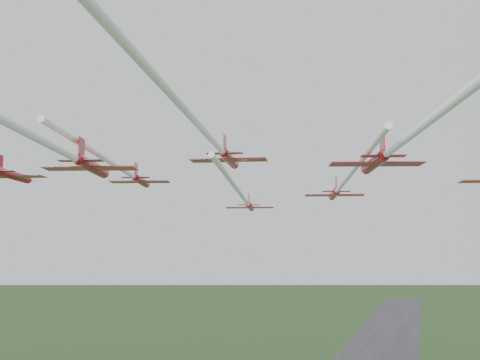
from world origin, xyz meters
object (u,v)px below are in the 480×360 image
(jet_row4_right, at_px, (421,127))
(jet_lead, at_px, (244,198))
(jet_row2_right, at_px, (342,184))
(jet_row2_left, at_px, (126,172))
(jet_row4_left, at_px, (64,152))
(jet_row3_mid, at_px, (203,130))

(jet_row4_right, bearing_deg, jet_lead, 104.84)
(jet_lead, bearing_deg, jet_row2_right, -37.56)
(jet_row2_left, xyz_separation_m, jet_row2_right, (27.96, 4.24, -2.15))
(jet_row4_right, bearing_deg, jet_row4_left, 155.65)
(jet_row2_right, height_order, jet_row4_left, jet_row4_left)
(jet_lead, height_order, jet_row2_right, jet_row2_right)
(jet_row3_mid, bearing_deg, jet_row4_left, -157.51)
(jet_lead, bearing_deg, jet_row2_left, -151.05)
(jet_lead, height_order, jet_row2_left, jet_row2_left)
(jet_lead, bearing_deg, jet_row3_mid, -92.91)
(jet_lead, relative_size, jet_row2_right, 1.10)
(jet_lead, xyz_separation_m, jet_row3_mid, (5.01, -30.72, 3.41))
(jet_row2_right, distance_m, jet_row4_left, 36.50)
(jet_row2_left, bearing_deg, jet_row4_right, -53.85)
(jet_row4_left, bearing_deg, jet_row2_right, 41.17)
(jet_row2_left, xyz_separation_m, jet_row4_right, (37.47, -30.69, -2.72))
(jet_lead, bearing_deg, jet_row4_left, -110.66)
(jet_row2_right, bearing_deg, jet_lead, 142.18)
(jet_row4_left, bearing_deg, jet_lead, 66.91)
(jet_row2_left, distance_m, jet_row4_left, 27.07)
(jet_lead, distance_m, jet_row2_left, 17.47)
(jet_row2_left, relative_size, jet_row4_left, 1.03)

